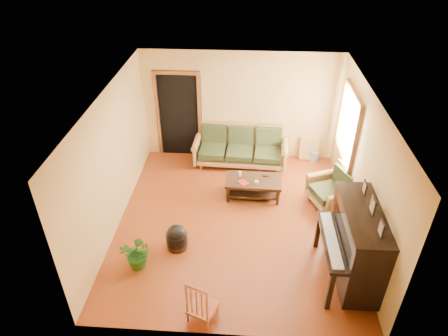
# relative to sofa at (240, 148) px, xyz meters

# --- Properties ---
(floor) EXTENTS (5.00, 5.00, 0.00)m
(floor) POSITION_rel_sofa_xyz_m (-0.03, -2.06, -0.46)
(floor) COLOR #62250C
(floor) RESTS_ON ground
(doorway) EXTENTS (1.08, 0.16, 2.05)m
(doorway) POSITION_rel_sofa_xyz_m (-1.48, 0.42, 0.56)
(doorway) COLOR black
(doorway) RESTS_ON floor
(window) EXTENTS (0.12, 1.36, 1.46)m
(window) POSITION_rel_sofa_xyz_m (2.18, -0.76, 1.04)
(window) COLOR white
(window) RESTS_ON right_wall
(sofa) EXTENTS (2.19, 1.00, 0.92)m
(sofa) POSITION_rel_sofa_xyz_m (0.00, 0.00, 0.00)
(sofa) COLOR #A4733C
(sofa) RESTS_ON floor
(coffee_table) EXTENTS (1.17, 0.66, 0.42)m
(coffee_table) POSITION_rel_sofa_xyz_m (0.32, -1.23, -0.25)
(coffee_table) COLOR black
(coffee_table) RESTS_ON floor
(armchair) EXTENTS (1.07, 1.09, 0.85)m
(armchair) POSITION_rel_sofa_xyz_m (1.87, -1.43, -0.04)
(armchair) COLOR #A4733C
(armchair) RESTS_ON floor
(piano) EXTENTS (0.92, 1.56, 1.37)m
(piano) POSITION_rel_sofa_xyz_m (1.97, -3.33, 0.23)
(piano) COLOR black
(piano) RESTS_ON floor
(footstool) EXTENTS (0.44, 0.44, 0.36)m
(footstool) POSITION_rel_sofa_xyz_m (-1.04, -2.86, -0.28)
(footstool) COLOR black
(footstool) RESTS_ON floor
(red_chair) EXTENTS (0.51, 0.53, 0.83)m
(red_chair) POSITION_rel_sofa_xyz_m (-0.42, -4.28, -0.05)
(red_chair) COLOR brown
(red_chair) RESTS_ON floor
(leaning_frame) EXTENTS (0.46, 0.12, 0.61)m
(leaning_frame) POSITION_rel_sofa_xyz_m (1.65, 0.33, -0.15)
(leaning_frame) COLOR gold
(leaning_frame) RESTS_ON floor
(ceramic_crock) EXTENTS (0.26, 0.26, 0.25)m
(ceramic_crock) POSITION_rel_sofa_xyz_m (1.80, 0.27, -0.34)
(ceramic_crock) COLOR #304E91
(ceramic_crock) RESTS_ON floor
(potted_plant) EXTENTS (0.64, 0.58, 0.61)m
(potted_plant) POSITION_rel_sofa_xyz_m (-1.61, -3.35, -0.16)
(potted_plant) COLOR #225718
(potted_plant) RESTS_ON floor
(book) EXTENTS (0.27, 0.27, 0.02)m
(book) POSITION_rel_sofa_xyz_m (0.04, -1.41, -0.03)
(book) COLOR maroon
(book) RESTS_ON coffee_table
(candle) EXTENTS (0.09, 0.09, 0.11)m
(candle) POSITION_rel_sofa_xyz_m (0.03, -1.12, 0.02)
(candle) COLOR silver
(candle) RESTS_ON coffee_table
(glass_jar) EXTENTS (0.11, 0.11, 0.06)m
(glass_jar) POSITION_rel_sofa_xyz_m (0.38, -1.36, -0.01)
(glass_jar) COLOR silver
(glass_jar) RESTS_ON coffee_table
(remote) EXTENTS (0.15, 0.06, 0.01)m
(remote) POSITION_rel_sofa_xyz_m (0.56, -1.09, -0.03)
(remote) COLOR black
(remote) RESTS_ON coffee_table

